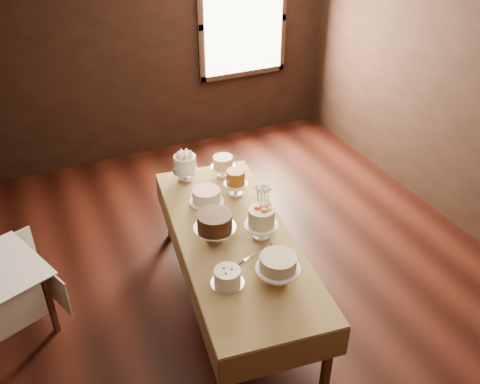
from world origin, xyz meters
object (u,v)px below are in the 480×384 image
display_table (235,241)px  cake_caramel (236,184)px  cake_server_b (282,255)px  cake_server_c (217,218)px  cake_speckled (223,167)px  cake_swirl (227,277)px  cake_meringue (185,169)px  cake_lattice (206,197)px  cake_flowers (261,224)px  cake_cream (278,269)px  cake_server_d (250,213)px  cake_chocolate (215,227)px  flower_vase (263,212)px  cake_server_a (250,257)px

display_table → cake_caramel: bearing=65.0°
cake_server_b → cake_server_c: 0.73m
cake_speckled → cake_swirl: cake_speckled is taller
cake_meringue → cake_lattice: 0.46m
cake_caramel → cake_flowers: bearing=-96.0°
cake_meringue → cake_speckled: cake_meringue is taller
cake_caramel → cake_server_b: (-0.03, -0.96, -0.11)m
cake_cream → cake_server_b: size_ratio=1.62×
cake_meringue → cake_server_d: cake_meringue is taller
cake_chocolate → flower_vase: (0.48, 0.08, -0.05)m
cake_server_a → cake_swirl: bearing=-163.3°
cake_server_a → cake_server_c: same height
cake_meringue → cake_cream: cake_meringue is taller
cake_meringue → cake_caramel: (0.34, -0.44, -0.01)m
cake_server_a → cake_caramel: bearing=54.4°
cake_meringue → cake_server_c: bearing=-87.5°
cake_meringue → cake_server_a: 1.33m
cake_flowers → cake_server_b: size_ratio=1.29×
cake_speckled → cake_flowers: (-0.10, -1.04, 0.03)m
cake_speckled → cake_server_b: cake_speckled is taller
display_table → flower_vase: bearing=20.7°
cake_meringue → cake_speckled: bearing=-12.4°
cake_flowers → cake_server_c: cake_flowers is taller
cake_server_b → display_table: bearing=-153.5°
cake_meringue → cake_server_b: cake_meringue is taller
flower_vase → display_table: bearing=-159.3°
cake_caramel → cake_server_a: size_ratio=1.12×
cake_lattice → cake_server_a: 0.88m
cake_meringue → cake_lattice: (0.04, -0.45, -0.07)m
cake_caramel → flower_vase: cake_caramel is taller
cake_caramel → cake_server_c: cake_caramel is taller
display_table → cake_flowers: cake_flowers is taller
cake_swirl → cake_chocolate: bearing=77.3°
cake_flowers → cake_cream: cake_flowers is taller
cake_swirl → cake_speckled: bearing=68.2°
cake_meringue → cake_server_c: 0.74m
flower_vase → cake_caramel: bearing=96.8°
cake_lattice → cake_chocolate: 0.55m
cake_chocolate → cake_flowers: cake_flowers is taller
cake_speckled → cake_server_b: size_ratio=1.16×
cake_meringue → cake_server_c: size_ratio=1.14×
display_table → cake_chocolate: bearing=166.8°
cake_server_a → flower_vase: bearing=34.2°
display_table → cake_cream: size_ratio=6.40×
display_table → cake_flowers: size_ratio=8.02×
cake_meringue → cake_server_b: size_ratio=1.14×
cake_lattice → cake_chocolate: (-0.13, -0.53, 0.06)m
cake_speckled → cake_chocolate: 1.01m
cake_caramel → cake_server_d: 0.36m
cake_swirl → cake_cream: bearing=-18.6°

